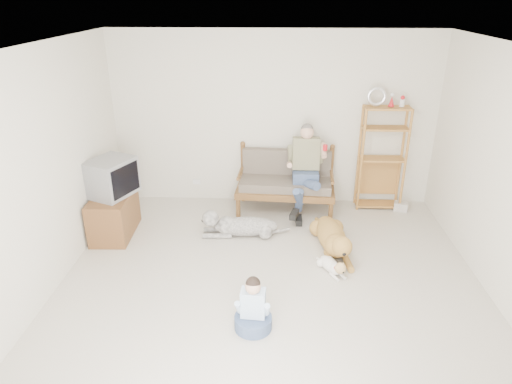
{
  "coord_description": "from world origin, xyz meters",
  "views": [
    {
      "loc": [
        0.02,
        -4.16,
        3.19
      ],
      "look_at": [
        -0.2,
        1.0,
        0.9
      ],
      "focal_mm": 32.0,
      "sensor_mm": 36.0,
      "label": 1
    }
  ],
  "objects_px": {
    "loveseat": "(285,180)",
    "etagere": "(382,157)",
    "golden_retriever": "(333,239)",
    "tv_stand": "(114,215)"
  },
  "relations": [
    {
      "from": "loveseat",
      "to": "etagere",
      "type": "relative_size",
      "value": 0.81
    },
    {
      "from": "loveseat",
      "to": "golden_retriever",
      "type": "xyz_separation_m",
      "value": [
        0.62,
        -1.27,
        -0.31
      ]
    },
    {
      "from": "golden_retriever",
      "to": "tv_stand",
      "type": "bearing_deg",
      "value": 167.25
    },
    {
      "from": "loveseat",
      "to": "etagere",
      "type": "bearing_deg",
      "value": 8.96
    },
    {
      "from": "tv_stand",
      "to": "loveseat",
      "type": "bearing_deg",
      "value": 18.99
    },
    {
      "from": "etagere",
      "to": "golden_retriever",
      "type": "bearing_deg",
      "value": -121.37
    },
    {
      "from": "etagere",
      "to": "tv_stand",
      "type": "bearing_deg",
      "value": -164.75
    },
    {
      "from": "loveseat",
      "to": "tv_stand",
      "type": "height_order",
      "value": "loveseat"
    },
    {
      "from": "etagere",
      "to": "golden_retriever",
      "type": "relative_size",
      "value": 1.32
    },
    {
      "from": "tv_stand",
      "to": "golden_retriever",
      "type": "xyz_separation_m",
      "value": [
        3.05,
        -0.34,
        -0.12
      ]
    }
  ]
}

